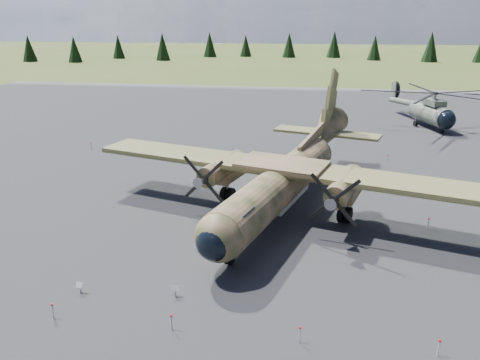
# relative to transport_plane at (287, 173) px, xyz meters

# --- Properties ---
(ground) EXTENTS (500.00, 500.00, 0.00)m
(ground) POSITION_rel_transport_plane_xyz_m (-6.44, -2.39, -2.90)
(ground) COLOR #535D29
(ground) RESTS_ON ground
(apron) EXTENTS (120.00, 120.00, 0.04)m
(apron) POSITION_rel_transport_plane_xyz_m (-6.44, 7.61, -2.90)
(apron) COLOR #5A5A5F
(apron) RESTS_ON ground
(transport_plane) EXTENTS (30.22, 26.98, 10.08)m
(transport_plane) POSITION_rel_transport_plane_xyz_m (0.00, 0.00, 0.00)
(transport_plane) COLOR #3B4223
(transport_plane) RESTS_ON ground
(helicopter_near) EXTENTS (23.76, 24.37, 4.83)m
(helicopter_near) POSITION_rel_transport_plane_xyz_m (17.47, 31.16, 0.53)
(helicopter_near) COLOR slate
(helicopter_near) RESTS_ON ground
(info_placard_left) EXTENTS (0.43, 0.25, 0.63)m
(info_placard_left) POSITION_rel_transport_plane_xyz_m (-10.19, -13.57, -2.48)
(info_placard_left) COLOR gray
(info_placard_left) RESTS_ON ground
(info_placard_right) EXTENTS (0.43, 0.24, 0.64)m
(info_placard_right) POSITION_rel_transport_plane_xyz_m (-5.05, -13.15, -2.47)
(info_placard_right) COLOR gray
(info_placard_right) RESTS_ON ground
(barrier_fence) EXTENTS (33.12, 29.62, 0.85)m
(barrier_fence) POSITION_rel_transport_plane_xyz_m (-6.90, -2.47, -2.39)
(barrier_fence) COLOR silver
(barrier_fence) RESTS_ON ground
(treeline) EXTENTS (304.05, 307.16, 10.95)m
(treeline) POSITION_rel_transport_plane_xyz_m (-2.83, -8.13, 1.84)
(treeline) COLOR black
(treeline) RESTS_ON ground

